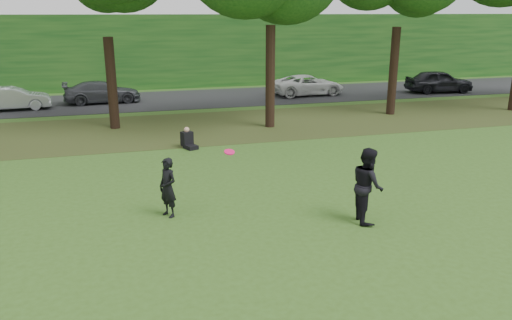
{
  "coord_description": "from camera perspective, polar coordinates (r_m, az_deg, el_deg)",
  "views": [
    {
      "loc": [
        -2.7,
        -9.58,
        5.18
      ],
      "look_at": [
        0.76,
        2.97,
        1.3
      ],
      "focal_mm": 35.0,
      "sensor_mm": 36.0,
      "label": 1
    }
  ],
  "objects": [
    {
      "name": "far_hedge",
      "position": [
        36.78,
        -11.41,
        12.1
      ],
      "size": [
        70.0,
        3.0,
        5.0
      ],
      "primitive_type": "cube",
      "color": "#134316",
      "rests_on": "ground"
    },
    {
      "name": "street",
      "position": [
        31.13,
        -10.28,
        6.78
      ],
      "size": [
        70.0,
        7.0,
        0.02
      ],
      "primitive_type": "cube",
      "color": "black",
      "rests_on": "ground"
    },
    {
      "name": "frisbee",
      "position": [
        12.69,
        -3.06,
        0.93
      ],
      "size": [
        0.28,
        0.28,
        0.11
      ],
      "color": "#E6135F",
      "rests_on": "ground"
    },
    {
      "name": "leaf_litter",
      "position": [
        23.32,
        -8.38,
        3.6
      ],
      "size": [
        60.0,
        7.0,
        0.01
      ],
      "primitive_type": "cube",
      "color": "#3D3016",
      "rests_on": "ground"
    },
    {
      "name": "parked_cars",
      "position": [
        30.42,
        -7.89,
        7.95
      ],
      "size": [
        41.79,
        3.99,
        1.48
      ],
      "color": "black",
      "rests_on": "street"
    },
    {
      "name": "ground",
      "position": [
        11.22,
        0.31,
        -10.9
      ],
      "size": [
        120.0,
        120.0,
        0.0
      ],
      "primitive_type": "plane",
      "color": "#325119",
      "rests_on": "ground"
    },
    {
      "name": "player_right",
      "position": [
        12.94,
        12.63,
        -2.81
      ],
      "size": [
        0.89,
        1.06,
        1.94
      ],
      "primitive_type": "imported",
      "rotation": [
        0.0,
        0.0,
        1.39
      ],
      "color": "black",
      "rests_on": "ground"
    },
    {
      "name": "seated_person",
      "position": [
        19.87,
        -7.78,
        2.26
      ],
      "size": [
        0.65,
        0.83,
        0.83
      ],
      "rotation": [
        0.0,
        0.0,
        0.38
      ],
      "color": "black",
      "rests_on": "ground"
    },
    {
      "name": "player_left",
      "position": [
        13.18,
        -10.05,
        -3.12
      ],
      "size": [
        0.63,
        0.69,
        1.59
      ],
      "primitive_type": "imported",
      "rotation": [
        0.0,
        0.0,
        -1.01
      ],
      "color": "black",
      "rests_on": "ground"
    }
  ]
}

